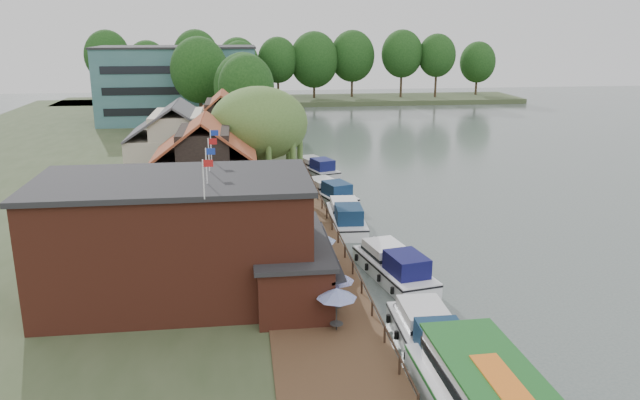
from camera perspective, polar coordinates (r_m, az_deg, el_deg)
name	(u,v)px	position (r m, az deg, el deg)	size (l,w,h in m)	color
ground	(437,292)	(41.04, 10.62, -8.26)	(260.00, 260.00, 0.00)	#4C5854
land_bank	(81,174)	(74.55, -21.04, 2.25)	(50.00, 140.00, 1.00)	#384728
quay_deck	(298,232)	(48.30, -2.05, -2.95)	(6.00, 50.00, 0.10)	#47301E
quay_rail	(331,223)	(48.93, 1.04, -2.13)	(0.20, 49.00, 1.00)	black
pub	(211,238)	(36.60, -9.89, -3.40)	(20.00, 11.00, 7.30)	maroon
hotel_block	(178,84)	(106.46, -12.83, 10.28)	(25.40, 12.40, 12.30)	#38666B
cottage_a	(206,170)	(50.92, -10.40, 2.69)	(8.60, 7.60, 8.50)	black
cottage_b	(179,148)	(60.92, -12.78, 4.68)	(9.60, 8.60, 8.50)	beige
cottage_c	(223,131)	(69.52, -8.83, 6.21)	(7.60, 7.60, 8.50)	black
willow	(260,146)	(55.56, -5.55, 4.97)	(8.60, 8.60, 10.43)	#476B2D
umbrella_0	(337,309)	(32.78, 1.53, -9.96)	(2.12, 2.12, 2.38)	navy
umbrella_1	(336,292)	(34.76, 1.51, -8.40)	(1.98, 1.98, 2.38)	navy
umbrella_2	(322,271)	(37.50, 0.22, -6.54)	(1.99, 1.99, 2.38)	navy
umbrella_3	(318,250)	(40.86, -0.17, -4.63)	(2.36, 2.36, 2.38)	#1A3E93
umbrella_4	(304,241)	(42.53, -1.48, -3.80)	(1.95, 1.95, 2.38)	navy
cruiser_0	(432,334)	(33.21, 10.16, -11.95)	(3.20, 9.91, 2.40)	silver
cruiser_1	(394,262)	(42.27, 6.80, -5.66)	(3.12, 9.66, 2.33)	white
cruiser_2	(346,214)	(52.58, 2.42, -1.27)	(3.09, 9.57, 2.31)	white
cruiser_3	(329,190)	(60.49, 0.82, 0.96)	(2.97, 9.21, 2.20)	white
cruiser_4	(316,166)	(71.13, -0.37, 3.17)	(2.88, 8.93, 2.13)	silver
swan	(408,374)	(31.52, 8.05, -15.52)	(0.44, 0.44, 0.44)	white
bank_tree_0	(247,103)	(79.89, -6.71, 8.82)	(6.98, 6.98, 12.15)	#143811
bank_tree_1	(244,97)	(87.42, -6.96, 9.36)	(8.17, 8.17, 12.03)	#143811
bank_tree_2	(200,85)	(95.68, -10.93, 10.32)	(8.46, 8.46, 14.00)	#143811
bank_tree_3	(205,81)	(114.10, -10.43, 10.65)	(7.90, 7.90, 11.93)	#143811
bank_tree_4	(202,74)	(123.04, -10.69, 11.24)	(6.13, 6.13, 13.03)	#143811
bank_tree_5	(240,72)	(131.10, -7.32, 11.54)	(7.99, 7.99, 12.57)	#143811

